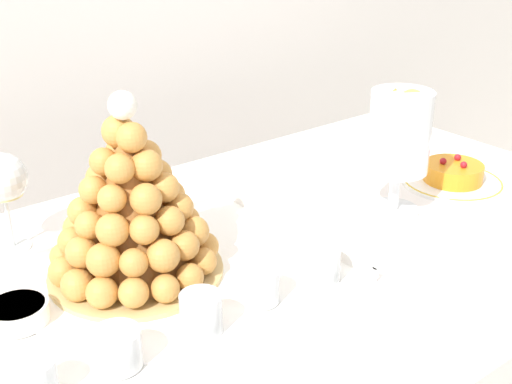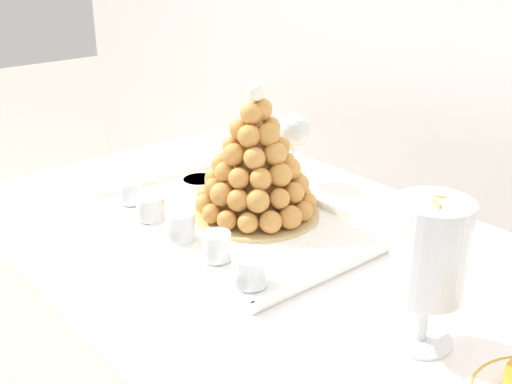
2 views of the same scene
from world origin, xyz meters
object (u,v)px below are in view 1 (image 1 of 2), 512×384
(creme_brulee_ramekin, at_px, (17,312))
(macaron_goblet, at_px, (400,134))
(dessert_cup_right, at_px, (320,265))
(wine_glass, at_px, (2,181))
(croquembouche, at_px, (131,209))
(dessert_cup_mid_right, at_px, (261,286))
(dessert_cup_left, at_px, (36,380))
(serving_tray, at_px, (147,291))
(fruit_tart_plate, at_px, (453,176))
(dessert_cup_centre, at_px, (201,315))
(dessert_cup_mid_left, at_px, (117,350))

(creme_brulee_ramekin, bearing_deg, macaron_goblet, -6.29)
(dessert_cup_right, bearing_deg, macaron_goblet, 19.60)
(creme_brulee_ramekin, xyz_separation_m, wine_glass, (0.07, 0.22, 0.10))
(croquembouche, bearing_deg, dessert_cup_right, -41.72)
(macaron_goblet, height_order, wine_glass, macaron_goblet)
(dessert_cup_right, height_order, macaron_goblet, macaron_goblet)
(dessert_cup_mid_right, height_order, macaron_goblet, macaron_goblet)
(dessert_cup_left, bearing_deg, serving_tray, 29.58)
(fruit_tart_plate, bearing_deg, serving_tray, 177.99)
(croquembouche, relative_size, dessert_cup_left, 5.94)
(macaron_goblet, bearing_deg, fruit_tart_plate, 3.55)
(dessert_cup_mid_right, bearing_deg, wine_glass, 119.47)
(dessert_cup_left, xyz_separation_m, wine_glass, (0.11, 0.39, 0.09))
(dessert_cup_centre, bearing_deg, wine_glass, 105.70)
(dessert_cup_mid_right, height_order, wine_glass, wine_glass)
(fruit_tart_plate, bearing_deg, dessert_cup_mid_left, -172.57)
(croquembouche, height_order, dessert_cup_mid_left, croquembouche)
(serving_tray, xyz_separation_m, wine_glass, (-0.11, 0.26, 0.12))
(creme_brulee_ramekin, height_order, fruit_tart_plate, fruit_tart_plate)
(fruit_tart_plate, bearing_deg, dessert_cup_mid_right, -169.94)
(dessert_cup_left, relative_size, creme_brulee_ramekin, 0.57)
(croquembouche, relative_size, macaron_goblet, 1.20)
(dessert_cup_mid_right, xyz_separation_m, dessert_cup_right, (0.11, -0.01, 0.00))
(wine_glass, bearing_deg, dessert_cup_right, -50.65)
(dessert_cup_mid_right, bearing_deg, dessert_cup_centre, -175.75)
(serving_tray, relative_size, dessert_cup_mid_right, 11.04)
(dessert_cup_left, distance_m, dessert_cup_mid_right, 0.33)
(dessert_cup_mid_right, distance_m, creme_brulee_ramekin, 0.34)
(creme_brulee_ramekin, bearing_deg, dessert_cup_mid_left, -69.20)
(croquembouche, relative_size, creme_brulee_ramekin, 3.37)
(serving_tray, relative_size, macaron_goblet, 2.44)
(dessert_cup_mid_left, relative_size, dessert_cup_right, 0.98)
(dessert_cup_right, bearing_deg, creme_brulee_ramekin, 156.34)
(dessert_cup_mid_left, xyz_separation_m, creme_brulee_ramekin, (-0.06, 0.17, -0.01))
(dessert_cup_mid_left, relative_size, dessert_cup_centre, 1.07)
(dessert_cup_mid_left, height_order, fruit_tart_plate, dessert_cup_mid_left)
(serving_tray, distance_m, dessert_cup_right, 0.26)
(croquembouche, height_order, fruit_tart_plate, croquembouche)
(dessert_cup_right, relative_size, creme_brulee_ramekin, 0.72)
(serving_tray, bearing_deg, dessert_cup_mid_right, -48.22)
(creme_brulee_ramekin, distance_m, fruit_tart_plate, 0.88)
(dessert_cup_mid_right, bearing_deg, croquembouche, 120.15)
(creme_brulee_ramekin, relative_size, fruit_tart_plate, 0.42)
(dessert_cup_right, bearing_deg, fruit_tart_plate, 13.26)
(macaron_goblet, bearing_deg, serving_tray, 175.83)
(macaron_goblet, bearing_deg, dessert_cup_centre, -168.68)
(croquembouche, xyz_separation_m, macaron_goblet, (0.49, -0.09, 0.04))
(serving_tray, xyz_separation_m, dessert_cup_right, (0.22, -0.14, 0.03))
(wine_glass, bearing_deg, fruit_tart_plate, -19.62)
(croquembouche, height_order, dessert_cup_centre, croquembouche)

